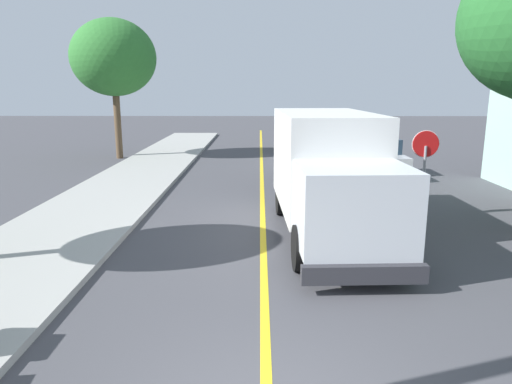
{
  "coord_description": "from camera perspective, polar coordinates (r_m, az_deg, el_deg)",
  "views": [
    {
      "loc": [
        -0.09,
        -4.92,
        3.86
      ],
      "look_at": [
        -0.18,
        6.02,
        1.4
      ],
      "focal_mm": 32.74,
      "sensor_mm": 36.0,
      "label": 1
    }
  ],
  "objects": [
    {
      "name": "centre_line_yellow",
      "position": [
        15.41,
        0.79,
        -1.82
      ],
      "size": [
        0.16,
        56.0,
        0.01
      ],
      "primitive_type": "cube",
      "color": "gold",
      "rests_on": "ground"
    },
    {
      "name": "sidewalk_curb",
      "position": [
        11.05,
        -28.68,
        -8.99
      ],
      "size": [
        3.6,
        60.0,
        0.15
      ],
      "primitive_type": "cube",
      "color": "#9E9E99",
      "rests_on": "ground"
    },
    {
      "name": "street_tree_down_block",
      "position": [
        26.92,
        -17.01,
        15.4
      ],
      "size": [
        4.5,
        4.5,
        7.43
      ],
      "color": "brown",
      "rests_on": "ground"
    },
    {
      "name": "box_truck",
      "position": [
        12.4,
        8.86,
        2.8
      ],
      "size": [
        2.71,
        7.28,
        3.2
      ],
      "color": "silver",
      "rests_on": "ground"
    },
    {
      "name": "stop_sign",
      "position": [
        14.51,
        19.92,
        3.98
      ],
      "size": [
        0.8,
        0.1,
        2.65
      ],
      "color": "gray",
      "rests_on": "ground"
    },
    {
      "name": "parked_van_across",
      "position": [
        21.73,
        14.59,
        4.15
      ],
      "size": [
        1.82,
        4.41,
        1.67
      ],
      "color": "#B7B7BC",
      "rests_on": "ground"
    },
    {
      "name": "parked_car_near",
      "position": [
        18.72,
        7.63,
        3.13
      ],
      "size": [
        1.97,
        4.47,
        1.67
      ],
      "color": "black",
      "rests_on": "ground"
    },
    {
      "name": "parked_car_far",
      "position": [
        30.58,
        4.9,
        6.87
      ],
      "size": [
        1.92,
        4.45,
        1.67
      ],
      "color": "#4C564C",
      "rests_on": "ground"
    },
    {
      "name": "parked_car_mid",
      "position": [
        24.58,
        6.49,
        5.42
      ],
      "size": [
        1.97,
        4.47,
        1.67
      ],
      "color": "silver",
      "rests_on": "ground"
    }
  ]
}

